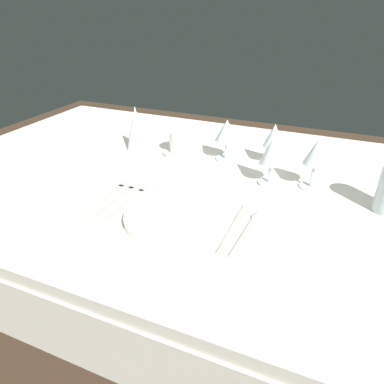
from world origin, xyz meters
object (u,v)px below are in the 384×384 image
at_px(fork_outer, 128,202).
at_px(wine_glass_centre, 227,132).
at_px(dinner_knife, 234,229).
at_px(wine_glass_left, 316,155).
at_px(wine_glass_right, 274,137).
at_px(dinner_plate, 173,217).
at_px(wine_glass_far, 272,153).
at_px(fork_inner, 118,199).
at_px(napkin_folded, 136,128).
at_px(spoon_soup, 250,227).
at_px(coffee_cup_left, 182,141).
at_px(fork_salad, 109,196).

distance_m(fork_outer, wine_glass_centre, 0.43).
bearing_deg(wine_glass_centre, dinner_knife, -68.98).
height_order(wine_glass_left, wine_glass_right, wine_glass_left).
distance_m(dinner_plate, wine_glass_far, 0.35).
bearing_deg(fork_inner, napkin_folded, 112.28).
bearing_deg(dinner_knife, spoon_soup, 34.95).
distance_m(dinner_plate, coffee_cup_left, 0.44).
xyz_separation_m(fork_inner, dinner_knife, (0.34, -0.02, 0.00)).
distance_m(wine_glass_far, napkin_folded, 0.51).
xyz_separation_m(fork_outer, wine_glass_centre, (0.15, 0.39, 0.10)).
relative_size(dinner_knife, wine_glass_centre, 1.59).
bearing_deg(dinner_plate, napkin_folded, 130.79).
height_order(dinner_plate, wine_glass_far, wine_glass_far).
distance_m(fork_inner, fork_salad, 0.03).
xyz_separation_m(fork_inner, spoon_soup, (0.37, 0.01, -0.00)).
xyz_separation_m(coffee_cup_left, wine_glass_centre, (0.16, 0.01, 0.05)).
bearing_deg(wine_glass_right, wine_glass_left, -42.07).
bearing_deg(wine_glass_centre, wine_glass_far, -35.08).
xyz_separation_m(spoon_soup, wine_glass_right, (-0.03, 0.40, 0.09)).
bearing_deg(wine_glass_right, fork_outer, -126.25).
bearing_deg(fork_inner, coffee_cup_left, 86.05).
relative_size(spoon_soup, napkin_folded, 1.27).
relative_size(fork_outer, fork_inner, 1.00).
bearing_deg(fork_outer, napkin_folded, 116.73).
relative_size(fork_salad, wine_glass_centre, 1.58).
height_order(dinner_knife, wine_glass_left, wine_glass_left).
bearing_deg(wine_glass_far, dinner_plate, -120.96).
bearing_deg(wine_glass_centre, fork_outer, -111.28).
bearing_deg(wine_glass_right, fork_salad, -132.13).
bearing_deg(coffee_cup_left, spoon_soup, -46.51).
distance_m(wine_glass_centre, wine_glass_left, 0.31).
height_order(dinner_knife, wine_glass_far, wine_glass_far).
relative_size(coffee_cup_left, wine_glass_far, 0.75).
bearing_deg(dinner_plate, wine_glass_left, 46.91).
bearing_deg(wine_glass_far, spoon_soup, -87.65).
bearing_deg(fork_salad, wine_glass_right, 47.87).
bearing_deg(wine_glass_right, wine_glass_centre, -170.08).
xyz_separation_m(coffee_cup_left, wine_glass_far, (0.34, -0.11, 0.05)).
distance_m(fork_salad, wine_glass_centre, 0.45).
height_order(fork_salad, coffee_cup_left, coffee_cup_left).
bearing_deg(wine_glass_left, coffee_cup_left, 168.76).
xyz_separation_m(fork_inner, fork_salad, (-0.03, 0.00, 0.00)).
height_order(spoon_soup, wine_glass_left, wine_glass_left).
distance_m(wine_glass_centre, wine_glass_right, 0.15).
bearing_deg(fork_salad, wine_glass_far, 33.17).
bearing_deg(wine_glass_far, coffee_cup_left, 161.54).
relative_size(dinner_knife, wine_glass_far, 1.53).
xyz_separation_m(fork_outer, fork_salad, (-0.07, 0.01, 0.00)).
bearing_deg(dinner_plate, wine_glass_far, 59.04).
bearing_deg(fork_inner, wine_glass_centre, 64.33).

